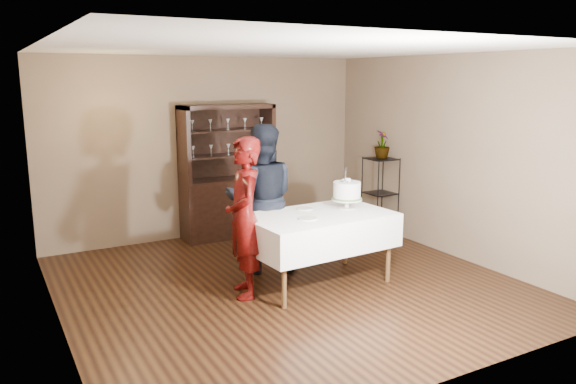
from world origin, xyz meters
name	(u,v)px	position (x,y,z in m)	size (l,w,h in m)	color
floor	(288,284)	(0.00, 0.00, 0.00)	(5.00, 5.00, 0.00)	black
ceiling	(288,48)	(0.00, 0.00, 2.70)	(5.00, 5.00, 0.00)	white
back_wall	(208,147)	(0.00, 2.50, 1.35)	(5.00, 0.02, 2.70)	brown
wall_left	(51,193)	(-2.50, 0.00, 1.35)	(0.02, 5.00, 2.70)	brown
wall_right	(451,156)	(2.50, 0.00, 1.35)	(0.02, 5.00, 2.70)	brown
china_hutch	(228,193)	(0.20, 2.25, 0.66)	(1.40, 0.48, 2.00)	black
plant_etagere	(380,193)	(2.28, 1.20, 0.65)	(0.42, 0.42, 1.20)	black
cake_table	(318,231)	(0.32, -0.14, 0.64)	(1.74, 1.13, 0.84)	white
woman	(244,218)	(-0.58, -0.05, 0.89)	(0.65, 0.43, 1.78)	#390505
man	(261,199)	(-0.05, 0.60, 0.92)	(0.90, 0.70, 1.84)	black
cake	(347,192)	(0.77, -0.06, 1.04)	(0.42, 0.42, 0.51)	beige
plate_near	(308,218)	(0.09, -0.28, 0.85)	(0.21, 0.21, 0.01)	beige
plate_far	(304,209)	(0.30, 0.14, 0.85)	(0.19, 0.19, 0.01)	beige
potted_plant	(382,144)	(2.29, 1.20, 1.40)	(0.24, 0.24, 0.42)	#456E34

